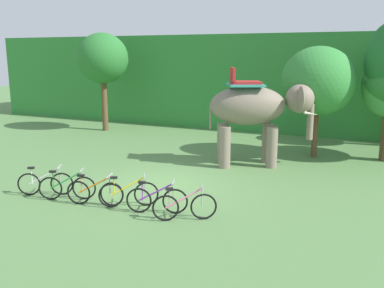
# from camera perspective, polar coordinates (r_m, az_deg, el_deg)

# --- Properties ---
(ground_plane) EXTENTS (80.00, 80.00, 0.00)m
(ground_plane) POSITION_cam_1_polar(r_m,az_deg,el_deg) (14.13, -4.44, -5.68)
(ground_plane) COLOR #567F47
(foliage_hedge) EXTENTS (36.00, 6.00, 5.34)m
(foliage_hedge) POSITION_cam_1_polar(r_m,az_deg,el_deg) (26.39, 10.03, 8.36)
(foliage_hedge) COLOR #338438
(foliage_hedge) RESTS_ON ground
(tree_center_right) EXTENTS (2.82, 2.82, 5.41)m
(tree_center_right) POSITION_cam_1_polar(r_m,az_deg,el_deg) (24.35, -11.92, 11.13)
(tree_center_right) COLOR brown
(tree_center_right) RESTS_ON ground
(tree_far_right) EXTENTS (3.02, 3.02, 4.60)m
(tree_far_right) POSITION_cam_1_polar(r_m,az_deg,el_deg) (18.28, 16.58, 8.07)
(tree_far_right) COLOR brown
(tree_far_right) RESTS_ON ground
(elephant) EXTENTS (4.14, 3.06, 3.78)m
(elephant) POSITION_cam_1_polar(r_m,az_deg,el_deg) (16.50, 8.63, 4.63)
(elephant) COLOR gray
(elephant) RESTS_ON ground
(bike_white) EXTENTS (1.54, 0.86, 0.92)m
(bike_white) POSITION_cam_1_polar(r_m,az_deg,el_deg) (13.90, -19.10, -4.97)
(bike_white) COLOR black
(bike_white) RESTS_ON ground
(bike_green) EXTENTS (1.56, 0.84, 0.92)m
(bike_green) POSITION_cam_1_polar(r_m,az_deg,el_deg) (13.28, -16.43, -5.58)
(bike_green) COLOR black
(bike_green) RESTS_ON ground
(bike_orange) EXTENTS (1.66, 0.64, 0.92)m
(bike_orange) POSITION_cam_1_polar(r_m,az_deg,el_deg) (12.60, -12.91, -6.35)
(bike_orange) COLOR black
(bike_orange) RESTS_ON ground
(bike_yellow) EXTENTS (1.49, 0.93, 0.92)m
(bike_yellow) POSITION_cam_1_polar(r_m,az_deg,el_deg) (12.32, -8.52, -6.60)
(bike_yellow) COLOR black
(bike_yellow) RESTS_ON ground
(bike_purple) EXTENTS (1.62, 0.72, 0.92)m
(bike_purple) POSITION_cam_1_polar(r_m,az_deg,el_deg) (11.73, -4.75, -7.46)
(bike_purple) COLOR black
(bike_purple) RESTS_ON ground
(bike_pink) EXTENTS (1.50, 0.91, 0.92)m
(bike_pink) POSITION_cam_1_polar(r_m,az_deg,el_deg) (11.22, -1.01, -8.35)
(bike_pink) COLOR black
(bike_pink) RESTS_ON ground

